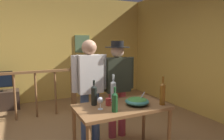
{
  "coord_description": "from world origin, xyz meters",
  "views": [
    {
      "loc": [
        -0.83,
        -2.7,
        1.6
      ],
      "look_at": [
        0.39,
        -0.15,
        1.19
      ],
      "focal_mm": 31.85,
      "sensor_mm": 36.0,
      "label": 1
    }
  ],
  "objects_px": {
    "mug_red": "(108,102)",
    "person_standing_right": "(117,81)",
    "wine_bottle_clear": "(113,91)",
    "wine_bottle_dark": "(94,95)",
    "serving_table": "(122,112)",
    "wine_glass": "(100,101)",
    "wine_bottle_green": "(115,101)",
    "framed_picture": "(82,44)",
    "salad_bowl": "(137,101)",
    "person_standing_left": "(90,84)",
    "wine_bottle_amber": "(163,93)",
    "stair_railing": "(26,89)"
  },
  "relations": [
    {
      "from": "mug_red",
      "to": "wine_bottle_dark",
      "type": "bearing_deg",
      "value": 149.37
    },
    {
      "from": "framed_picture",
      "to": "person_standing_left",
      "type": "height_order",
      "value": "framed_picture"
    },
    {
      "from": "salad_bowl",
      "to": "person_standing_left",
      "type": "relative_size",
      "value": 0.2
    },
    {
      "from": "wine_bottle_green",
      "to": "mug_red",
      "type": "height_order",
      "value": "wine_bottle_green"
    },
    {
      "from": "framed_picture",
      "to": "person_standing_right",
      "type": "relative_size",
      "value": 0.3
    },
    {
      "from": "mug_red",
      "to": "person_standing_right",
      "type": "distance_m",
      "value": 0.66
    },
    {
      "from": "wine_bottle_clear",
      "to": "person_standing_left",
      "type": "bearing_deg",
      "value": 118.12
    },
    {
      "from": "serving_table",
      "to": "person_standing_right",
      "type": "xyz_separation_m",
      "value": [
        0.24,
        0.59,
        0.29
      ]
    },
    {
      "from": "framed_picture",
      "to": "mug_red",
      "type": "relative_size",
      "value": 4.54
    },
    {
      "from": "wine_bottle_amber",
      "to": "mug_red",
      "type": "distance_m",
      "value": 0.74
    },
    {
      "from": "serving_table",
      "to": "framed_picture",
      "type": "bearing_deg",
      "value": 81.62
    },
    {
      "from": "wine_glass",
      "to": "mug_red",
      "type": "xyz_separation_m",
      "value": [
        0.16,
        0.1,
        -0.06
      ]
    },
    {
      "from": "wine_bottle_clear",
      "to": "wine_bottle_dark",
      "type": "height_order",
      "value": "wine_bottle_clear"
    },
    {
      "from": "wine_bottle_green",
      "to": "person_standing_right",
      "type": "xyz_separation_m",
      "value": [
        0.43,
        0.76,
        0.08
      ]
    },
    {
      "from": "wine_bottle_green",
      "to": "person_standing_right",
      "type": "distance_m",
      "value": 0.88
    },
    {
      "from": "wine_bottle_dark",
      "to": "mug_red",
      "type": "xyz_separation_m",
      "value": [
        0.17,
        -0.1,
        -0.09
      ]
    },
    {
      "from": "wine_bottle_clear",
      "to": "wine_bottle_amber",
      "type": "xyz_separation_m",
      "value": [
        0.54,
        -0.4,
        -0.0
      ]
    },
    {
      "from": "serving_table",
      "to": "wine_bottle_dark",
      "type": "distance_m",
      "value": 0.44
    },
    {
      "from": "serving_table",
      "to": "wine_bottle_green",
      "type": "bearing_deg",
      "value": -137.61
    },
    {
      "from": "wine_bottle_green",
      "to": "person_standing_right",
      "type": "relative_size",
      "value": 0.19
    },
    {
      "from": "wine_bottle_clear",
      "to": "mug_red",
      "type": "height_order",
      "value": "wine_bottle_clear"
    },
    {
      "from": "salad_bowl",
      "to": "wine_bottle_amber",
      "type": "xyz_separation_m",
      "value": [
        0.31,
        -0.15,
        0.11
      ]
    },
    {
      "from": "serving_table",
      "to": "wine_bottle_green",
      "type": "height_order",
      "value": "wine_bottle_green"
    },
    {
      "from": "wine_bottle_green",
      "to": "wine_bottle_dark",
      "type": "height_order",
      "value": "wine_bottle_dark"
    },
    {
      "from": "wine_bottle_dark",
      "to": "person_standing_right",
      "type": "xyz_separation_m",
      "value": [
        0.56,
        0.41,
        0.06
      ]
    },
    {
      "from": "wine_bottle_green",
      "to": "wine_bottle_dark",
      "type": "relative_size",
      "value": 0.91
    },
    {
      "from": "wine_glass",
      "to": "wine_bottle_amber",
      "type": "height_order",
      "value": "wine_bottle_amber"
    },
    {
      "from": "framed_picture",
      "to": "salad_bowl",
      "type": "relative_size",
      "value": 1.51
    },
    {
      "from": "salad_bowl",
      "to": "wine_glass",
      "type": "height_order",
      "value": "salad_bowl"
    },
    {
      "from": "wine_bottle_green",
      "to": "wine_bottle_dark",
      "type": "bearing_deg",
      "value": 110.87
    },
    {
      "from": "framed_picture",
      "to": "wine_bottle_green",
      "type": "relative_size",
      "value": 1.58
    },
    {
      "from": "framed_picture",
      "to": "serving_table",
      "type": "height_order",
      "value": "framed_picture"
    },
    {
      "from": "wine_bottle_dark",
      "to": "mug_red",
      "type": "relative_size",
      "value": 3.16
    },
    {
      "from": "wine_bottle_clear",
      "to": "wine_bottle_green",
      "type": "bearing_deg",
      "value": -113.48
    },
    {
      "from": "salad_bowl",
      "to": "person_standing_left",
      "type": "xyz_separation_m",
      "value": [
        -0.45,
        0.65,
        0.16
      ]
    },
    {
      "from": "serving_table",
      "to": "wine_bottle_amber",
      "type": "height_order",
      "value": "wine_bottle_amber"
    },
    {
      "from": "framed_picture",
      "to": "wine_bottle_dark",
      "type": "relative_size",
      "value": 1.44
    },
    {
      "from": "wine_bottle_dark",
      "to": "framed_picture",
      "type": "bearing_deg",
      "value": 75.37
    },
    {
      "from": "serving_table",
      "to": "wine_glass",
      "type": "distance_m",
      "value": 0.37
    },
    {
      "from": "wine_bottle_dark",
      "to": "person_standing_right",
      "type": "relative_size",
      "value": 0.21
    },
    {
      "from": "stair_railing",
      "to": "wine_bottle_green",
      "type": "height_order",
      "value": "wine_bottle_green"
    },
    {
      "from": "wine_bottle_clear",
      "to": "person_standing_left",
      "type": "relative_size",
      "value": 0.24
    },
    {
      "from": "framed_picture",
      "to": "person_standing_left",
      "type": "xyz_separation_m",
      "value": [
        -0.72,
        -2.66,
        -0.57
      ]
    },
    {
      "from": "mug_red",
      "to": "person_standing_right",
      "type": "xyz_separation_m",
      "value": [
        0.39,
        0.51,
        0.16
      ]
    },
    {
      "from": "stair_railing",
      "to": "person_standing_left",
      "type": "xyz_separation_m",
      "value": [
        0.86,
        -1.51,
        0.32
      ]
    },
    {
      "from": "serving_table",
      "to": "mug_red",
      "type": "bearing_deg",
      "value": 151.28
    },
    {
      "from": "framed_picture",
      "to": "wine_glass",
      "type": "bearing_deg",
      "value": -103.62
    },
    {
      "from": "wine_bottle_green",
      "to": "stair_railing",
      "type": "bearing_deg",
      "value": 111.83
    },
    {
      "from": "framed_picture",
      "to": "serving_table",
      "type": "relative_size",
      "value": 0.4
    },
    {
      "from": "mug_red",
      "to": "person_standing_left",
      "type": "bearing_deg",
      "value": 99.35
    }
  ]
}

